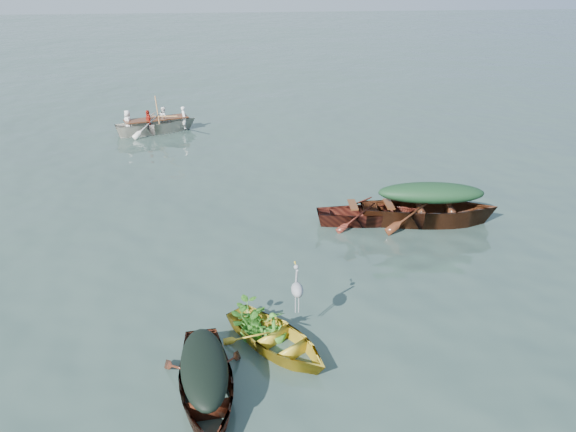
# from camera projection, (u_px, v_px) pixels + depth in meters

# --- Properties ---
(ground) EXTENTS (140.00, 140.00, 0.00)m
(ground) POSITION_uv_depth(u_px,v_px,m) (332.00, 255.00, 13.36)
(ground) COLOR #32463E
(ground) RESTS_ON ground
(yellow_dinghy) EXTENTS (2.75, 3.10, 0.77)m
(yellow_dinghy) POSITION_uv_depth(u_px,v_px,m) (277.00, 349.00, 10.11)
(yellow_dinghy) COLOR gold
(yellow_dinghy) RESTS_ON ground
(dark_covered_boat) EXTENTS (1.62, 3.69, 0.89)m
(dark_covered_boat) POSITION_uv_depth(u_px,v_px,m) (206.00, 397.00, 8.98)
(dark_covered_boat) COLOR #4D2111
(dark_covered_boat) RESTS_ON ground
(green_tarp_boat) EXTENTS (5.18, 2.24, 1.21)m
(green_tarp_boat) POSITION_uv_depth(u_px,v_px,m) (428.00, 223.00, 14.94)
(green_tarp_boat) COLOR #4C2511
(green_tarp_boat) RESTS_ON ground
(open_wooden_boat) EXTENTS (4.02, 1.52, 0.89)m
(open_wooden_boat) POSITION_uv_depth(u_px,v_px,m) (370.00, 223.00, 14.97)
(open_wooden_boat) COLOR maroon
(open_wooden_boat) RESTS_ON ground
(rowed_boat) EXTENTS (4.76, 2.70, 1.10)m
(rowed_boat) POSITION_uv_depth(u_px,v_px,m) (158.00, 133.00, 22.84)
(rowed_boat) COLOR white
(rowed_boat) RESTS_ON ground
(dark_tarp_cover) EXTENTS (0.89, 2.03, 0.40)m
(dark_tarp_cover) POSITION_uv_depth(u_px,v_px,m) (204.00, 365.00, 8.71)
(dark_tarp_cover) COLOR black
(dark_tarp_cover) RESTS_ON dark_covered_boat
(green_tarp_cover) EXTENTS (2.85, 1.23, 0.52)m
(green_tarp_cover) POSITION_uv_depth(u_px,v_px,m) (431.00, 193.00, 14.59)
(green_tarp_cover) COLOR #13301C
(green_tarp_cover) RESTS_ON green_tarp_boat
(thwart_benches) EXTENTS (2.02, 0.88, 0.04)m
(thwart_benches) POSITION_uv_depth(u_px,v_px,m) (371.00, 207.00, 14.78)
(thwart_benches) COLOR #502912
(thwart_benches) RESTS_ON open_wooden_boat
(heron) EXTENTS (0.46, 0.49, 0.92)m
(heron) POSITION_uv_depth(u_px,v_px,m) (297.00, 296.00, 10.13)
(heron) COLOR #969B9F
(heron) RESTS_ON yellow_dinghy
(dinghy_weeds) EXTENTS (1.10, 1.14, 0.60)m
(dinghy_weeds) POSITION_uv_depth(u_px,v_px,m) (257.00, 304.00, 10.20)
(dinghy_weeds) COLOR #2E731E
(dinghy_weeds) RESTS_ON yellow_dinghy
(rowers) EXTENTS (3.41, 2.15, 0.76)m
(rowers) POSITION_uv_depth(u_px,v_px,m) (155.00, 110.00, 22.46)
(rowers) COLOR white
(rowers) RESTS_ON rowed_boat
(oars) EXTENTS (1.37, 2.66, 0.06)m
(oars) POSITION_uv_depth(u_px,v_px,m) (156.00, 119.00, 22.60)
(oars) COLOR #A97340
(oars) RESTS_ON rowed_boat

